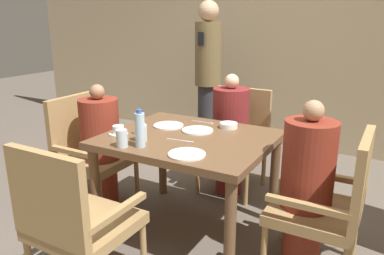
{
  "coord_description": "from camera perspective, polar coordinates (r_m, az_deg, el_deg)",
  "views": [
    {
      "loc": [
        1.25,
        -2.2,
        1.56
      ],
      "look_at": [
        0.0,
        0.05,
        0.8
      ],
      "focal_mm": 35.0,
      "sensor_mm": 36.0,
      "label": 1
    }
  ],
  "objects": [
    {
      "name": "chair_far_side",
      "position": [
        3.51,
        6.77,
        -1.48
      ],
      "size": [
        0.53,
        0.53,
        0.93
      ],
      "color": "#A88451",
      "rests_on": "ground_plane"
    },
    {
      "name": "chair_near_corner",
      "position": [
        2.25,
        -17.62,
        -12.96
      ],
      "size": [
        0.53,
        0.53,
        0.93
      ],
      "color": "#A88451",
      "rests_on": "ground_plane"
    },
    {
      "name": "plate_main_right",
      "position": [
        2.29,
        -0.8,
        -4.09
      ],
      "size": [
        0.23,
        0.23,
        0.01
      ],
      "color": "white",
      "rests_on": "dining_table"
    },
    {
      "name": "plate_main_left",
      "position": [
        2.9,
        -3.61,
        0.31
      ],
      "size": [
        0.23,
        0.23,
        0.01
      ],
      "color": "white",
      "rests_on": "dining_table"
    },
    {
      "name": "diner_in_far_chair",
      "position": [
        3.36,
        5.84,
        -0.94
      ],
      "size": [
        0.32,
        0.32,
        1.1
      ],
      "color": "maroon",
      "rests_on": "ground_plane"
    },
    {
      "name": "dining_table",
      "position": [
        2.69,
        -0.5,
        -3.3
      ],
      "size": [
        1.15,
        0.97,
        0.75
      ],
      "color": "brown",
      "rests_on": "ground_plane"
    },
    {
      "name": "teacup_with_saucer",
      "position": [
        2.74,
        -11.15,
        -0.47
      ],
      "size": [
        0.14,
        0.14,
        0.06
      ],
      "color": "white",
      "rests_on": "dining_table"
    },
    {
      "name": "water_bottle",
      "position": [
        2.42,
        -7.95,
        -0.32
      ],
      "size": [
        0.07,
        0.07,
        0.25
      ],
      "color": "silver",
      "rests_on": "dining_table"
    },
    {
      "name": "diner_in_left_chair",
      "position": [
        3.2,
        -13.7,
        -2.64
      ],
      "size": [
        0.32,
        0.32,
        1.05
      ],
      "color": "maroon",
      "rests_on": "ground_plane"
    },
    {
      "name": "plate_dessert_center",
      "position": [
        2.76,
        0.93,
        -0.46
      ],
      "size": [
        0.23,
        0.23,
        0.01
      ],
      "color": "white",
      "rests_on": "dining_table"
    },
    {
      "name": "bowl_small",
      "position": [
        2.86,
        5.6,
        0.33
      ],
      "size": [
        0.14,
        0.14,
        0.04
      ],
      "color": "white",
      "rests_on": "dining_table"
    },
    {
      "name": "diner_in_right_chair",
      "position": [
        2.45,
        17.05,
        -8.35
      ],
      "size": [
        0.32,
        0.32,
        1.1
      ],
      "color": "maroon",
      "rests_on": "ground_plane"
    },
    {
      "name": "chair_left_side",
      "position": [
        3.32,
        -15.54,
        -3.05
      ],
      "size": [
        0.53,
        0.53,
        0.93
      ],
      "color": "#A88451",
      "rests_on": "ground_plane"
    },
    {
      "name": "ground_plane",
      "position": [
        2.97,
        -0.47,
        -15.22
      ],
      "size": [
        16.0,
        16.0,
        0.0
      ],
      "primitive_type": "plane",
      "color": "#60564C"
    },
    {
      "name": "chair_right_side",
      "position": [
        2.46,
        20.32,
        -10.51
      ],
      "size": [
        0.53,
        0.53,
        0.93
      ],
      "color": "#A88451",
      "rests_on": "ground_plane"
    },
    {
      "name": "glass_tall_mid",
      "position": [
        2.46,
        -10.64,
        -1.63
      ],
      "size": [
        0.08,
        0.08,
        0.12
      ],
      "color": "silver",
      "rests_on": "dining_table"
    },
    {
      "name": "glass_tall_near",
      "position": [
        2.56,
        -7.72,
        -0.81
      ],
      "size": [
        0.08,
        0.08,
        0.12
      ],
      "color": "silver",
      "rests_on": "dining_table"
    },
    {
      "name": "knife_beside_plate",
      "position": [
        2.55,
        -1.62,
        -2.01
      ],
      "size": [
        0.2,
        0.04,
        0.0
      ],
      "color": "silver",
      "rests_on": "dining_table"
    },
    {
      "name": "wall_back",
      "position": [
        4.7,
        14.09,
        14.02
      ],
      "size": [
        8.0,
        0.06,
        2.8
      ],
      "color": "tan",
      "rests_on": "ground_plane"
    },
    {
      "name": "fork_beside_plate",
      "position": [
        2.99,
        1.92,
        0.79
      ],
      "size": [
        0.19,
        0.02,
        0.0
      ],
      "color": "silver",
      "rests_on": "dining_table"
    },
    {
      "name": "standing_host",
      "position": [
        4.29,
        2.43,
        8.06
      ],
      "size": [
        0.3,
        0.33,
        1.74
      ],
      "color": "#2D2D33",
      "rests_on": "ground_plane"
    },
    {
      "name": "salt_shaker",
      "position": [
        2.71,
        -8.4,
        -0.21
      ],
      "size": [
        0.03,
        0.03,
        0.08
      ],
      "color": "white",
      "rests_on": "dining_table"
    },
    {
      "name": "pepper_shaker",
      "position": [
        2.69,
        -7.73,
        -0.37
      ],
      "size": [
        0.03,
        0.03,
        0.08
      ],
      "color": "#4C3D2D",
      "rests_on": "dining_table"
    }
  ]
}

